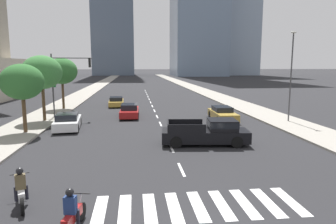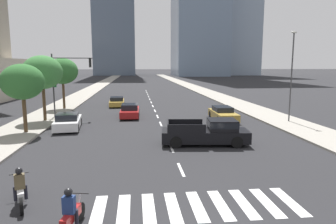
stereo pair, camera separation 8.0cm
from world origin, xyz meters
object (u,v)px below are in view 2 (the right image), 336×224
motorcycle_lead (20,190)px  street_tree_nearest (22,82)px  sedan_red_0 (130,111)px  sedan_gold_2 (223,114)px  street_lamp_east (292,70)px  street_tree_third (62,71)px  sedan_gold_1 (117,102)px  sedan_white_3 (68,122)px  pickup_truck (209,132)px  street_tree_second (42,73)px  motorcycle_trailing (71,215)px  traffic_signal_far (67,74)px

motorcycle_lead → street_tree_nearest: bearing=-2.9°
sedan_red_0 → sedan_gold_2: bearing=-106.0°
street_lamp_east → street_tree_third: bearing=154.4°
sedan_gold_1 → street_tree_third: size_ratio=0.78×
sedan_white_3 → pickup_truck: bearing=-126.1°
pickup_truck → street_tree_second: (-13.13, 9.57, 3.71)m
motorcycle_trailing → street_tree_third: size_ratio=0.36×
motorcycle_lead → street_tree_third: size_ratio=0.37×
motorcycle_lead → street_tree_nearest: 13.47m
sedan_red_0 → street_lamp_east: 15.75m
motorcycle_lead → pickup_truck: pickup_truck is taller
sedan_gold_1 → street_lamp_east: bearing=-131.0°
sedan_gold_1 → sedan_red_0: bearing=-170.0°
motorcycle_trailing → sedan_gold_1: (-0.30, 29.82, -0.03)m
traffic_signal_far → street_lamp_east: (20.43, -4.81, 0.43)m
street_tree_third → motorcycle_trailing: bearing=-77.1°
sedan_gold_1 → traffic_signal_far: 10.04m
traffic_signal_far → pickup_truck: bearing=-45.4°
pickup_truck → traffic_signal_far: traffic_signal_far is taller
motorcycle_lead → street_lamp_east: size_ratio=0.27×
motorcycle_lead → motorcycle_trailing: bearing=-154.2°
street_tree_nearest → traffic_signal_far: bearing=75.7°
sedan_gold_2 → street_lamp_east: 7.23m
sedan_white_3 → traffic_signal_far: 6.69m
sedan_gold_1 → street_lamp_east: 21.29m
motorcycle_trailing → sedan_gold_1: bearing=11.5°
motorcycle_lead → street_tree_second: street_tree_second is taller
pickup_truck → street_tree_second: street_tree_second is taller
sedan_white_3 → street_lamp_east: 19.84m
street_lamp_east → street_tree_second: size_ratio=1.35×
motorcycle_lead → sedan_gold_2: bearing=-58.2°
sedan_gold_1 → sedan_gold_2: bearing=-138.3°
sedan_white_3 → street_tree_second: (-2.81, 3.55, 3.91)m
sedan_white_3 → street_tree_nearest: size_ratio=0.90×
sedan_red_0 → street_tree_second: (-7.77, -1.86, 3.92)m
motorcycle_lead → sedan_gold_1: 27.77m
street_tree_second → street_tree_third: 7.77m
traffic_signal_far → street_lamp_east: size_ratio=0.77×
pickup_truck → street_tree_third: 22.07m
motorcycle_trailing → pickup_truck: (6.86, 10.00, 0.23)m
motorcycle_lead → street_tree_nearest: (-4.02, 12.41, 3.36)m
motorcycle_lead → sedan_gold_2: motorcycle_lead is taller
motorcycle_trailing → motorcycle_lead: bearing=57.7°
traffic_signal_far → motorcycle_lead: bearing=-83.4°
pickup_truck → sedan_white_3: bearing=155.7°
pickup_truck → traffic_signal_far: bearing=140.6°
sedan_white_3 → street_tree_nearest: (-2.81, -1.49, 3.33)m
street_lamp_east → motorcycle_trailing: bearing=-133.7°
motorcycle_lead → sedan_gold_2: 20.79m
sedan_gold_2 → street_tree_nearest: bearing=-75.1°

